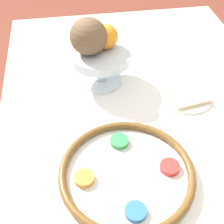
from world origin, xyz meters
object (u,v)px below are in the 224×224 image
(bread_plate, at_px, (186,95))
(fruit_stand, at_px, (101,58))
(orange_fruit, at_px, (106,37))
(cup_mid, at_px, (99,46))
(coconut, at_px, (88,36))
(seder_plate, at_px, (127,173))

(bread_plate, bearing_deg, fruit_stand, 64.59)
(orange_fruit, distance_m, cup_mid, 0.19)
(coconut, xyz_separation_m, cup_mid, (0.16, -0.05, -0.14))
(seder_plate, relative_size, bread_plate, 2.05)
(coconut, bearing_deg, orange_fruit, -69.02)
(fruit_stand, distance_m, bread_plate, 0.29)
(orange_fruit, bearing_deg, bread_plate, -119.89)
(cup_mid, bearing_deg, orange_fruit, -177.93)
(bread_plate, bearing_deg, coconut, 68.49)
(seder_plate, distance_m, coconut, 0.41)
(fruit_stand, distance_m, cup_mid, 0.17)
(orange_fruit, relative_size, cup_mid, 0.97)
(fruit_stand, xyz_separation_m, bread_plate, (-0.12, -0.25, -0.08))
(coconut, relative_size, cup_mid, 1.44)
(bread_plate, distance_m, cup_mid, 0.37)
(seder_plate, bearing_deg, cup_mid, -0.30)
(bread_plate, bearing_deg, seder_plate, 137.45)
(seder_plate, bearing_deg, fruit_stand, 1.73)
(seder_plate, distance_m, orange_fruit, 0.42)
(orange_fruit, height_order, bread_plate, orange_fruit)
(fruit_stand, xyz_separation_m, orange_fruit, (0.01, -0.02, 0.07))
(coconut, bearing_deg, fruit_stand, -78.84)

